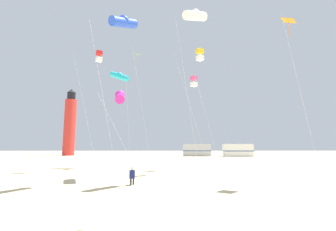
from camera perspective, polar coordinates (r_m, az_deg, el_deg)
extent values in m
cube|color=navy|center=(15.03, -8.88, -14.18)|extent=(0.36, 0.25, 0.52)
sphere|color=beige|center=(14.99, -8.85, -12.74)|extent=(0.20, 0.20, 0.20)
cylinder|color=#2D2D38|center=(15.24, -8.56, -15.00)|extent=(0.17, 0.37, 0.13)
cylinder|color=#2D2D38|center=(15.43, -8.56, -15.77)|extent=(0.11, 0.11, 0.42)
cylinder|color=#2D2D38|center=(15.24, -9.18, -14.99)|extent=(0.17, 0.37, 0.13)
cylinder|color=#2D2D38|center=(15.43, -9.18, -15.76)|extent=(0.11, 0.11, 0.42)
cylinder|color=silver|center=(23.69, 9.87, -1.79)|extent=(2.91, 2.41, 9.50)
cube|color=#E54C8C|center=(25.90, 6.38, 9.18)|extent=(0.82, 0.82, 0.44)
cube|color=white|center=(25.70, 6.41, 7.68)|extent=(0.82, 0.82, 0.44)
cylinder|color=silver|center=(17.14, 30.09, 4.33)|extent=(1.83, 0.11, 11.34)
cube|color=orange|center=(19.75, 27.65, 20.13)|extent=(1.22, 1.22, 0.40)
cylinder|color=orange|center=(19.47, 27.77, 18.43)|extent=(0.04, 0.04, 1.10)
cylinder|color=silver|center=(16.61, -12.05, -4.99)|extent=(3.16, 0.64, 6.27)
cylinder|color=#D826A5|center=(18.59, -11.80, 4.49)|extent=(1.17, 2.58, 1.48)
sphere|color=#D826A5|center=(18.62, -11.79, 4.95)|extent=(0.76, 0.76, 0.76)
cylinder|color=silver|center=(23.82, -19.95, 1.58)|extent=(3.40, 1.42, 12.03)
cube|color=red|center=(26.84, -16.66, 14.56)|extent=(0.82, 0.82, 0.44)
cube|color=white|center=(26.59, -16.71, 13.15)|extent=(0.82, 0.82, 0.44)
cylinder|color=silver|center=(28.50, -9.84, -1.10)|extent=(0.52, 2.48, 11.11)
cylinder|color=#1EB2D1|center=(30.07, -11.88, 9.43)|extent=(2.58, 1.19, 1.48)
sphere|color=#1EB2D1|center=(30.11, -11.87, 9.71)|extent=(0.76, 0.76, 0.76)
cylinder|color=silver|center=(26.82, -6.52, 2.13)|extent=(2.25, 1.66, 13.80)
cube|color=#72D12D|center=(29.88, -7.73, 14.93)|extent=(1.22, 1.22, 0.40)
cylinder|color=#72D12D|center=(29.64, -7.75, 13.77)|extent=(0.04, 0.04, 1.10)
cylinder|color=silver|center=(16.22, 4.72, 5.77)|extent=(1.55, 1.56, 12.34)
cylinder|color=white|center=(19.35, 6.75, 23.27)|extent=(2.27, 2.25, 1.48)
sphere|color=white|center=(19.43, 6.74, 23.65)|extent=(0.76, 0.76, 0.76)
cylinder|color=silver|center=(15.15, -15.90, 4.99)|extent=(2.82, 1.91, 11.31)
cylinder|color=blue|center=(18.24, -10.91, 21.68)|extent=(1.98, 2.46, 1.48)
sphere|color=blue|center=(18.31, -10.90, 22.09)|extent=(0.76, 0.76, 0.76)
cylinder|color=silver|center=(20.74, 5.71, 1.59)|extent=(2.98, 2.26, 11.42)
cube|color=yellow|center=(23.99, 7.86, 15.45)|extent=(0.82, 0.82, 0.44)
cube|color=white|center=(23.72, 7.89, 13.90)|extent=(0.82, 0.82, 0.44)
cylinder|color=red|center=(62.85, -23.16, -2.69)|extent=(2.80, 2.80, 14.00)
cylinder|color=black|center=(63.91, -22.80, 4.38)|extent=(2.00, 2.00, 1.80)
cone|color=black|center=(64.20, -22.73, 5.61)|extent=(2.20, 2.20, 1.00)
cube|color=#B7BABF|center=(54.79, 7.15, -8.48)|extent=(6.57, 2.82, 2.80)
cube|color=#4C608C|center=(54.79, 7.15, -8.63)|extent=(6.61, 2.87, 0.24)
cube|color=white|center=(54.57, 16.89, -8.23)|extent=(6.41, 2.34, 2.80)
cube|color=#4C608C|center=(54.57, 16.90, -8.38)|extent=(6.45, 2.38, 0.24)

